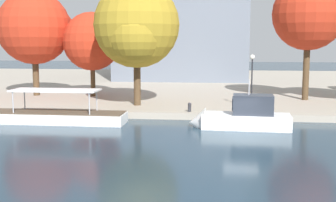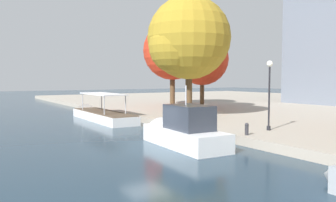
{
  "view_description": "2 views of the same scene",
  "coord_description": "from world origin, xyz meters",
  "px_view_note": "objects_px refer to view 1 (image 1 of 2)",
  "views": [
    {
      "loc": [
        -1.73,
        -31.26,
        6.63
      ],
      "look_at": [
        -5.66,
        3.91,
        1.81
      ],
      "focal_mm": 47.74,
      "sensor_mm": 36.0,
      "label": 1
    },
    {
      "loc": [
        17.54,
        -9.49,
        4.12
      ],
      "look_at": [
        -3.54,
        3.79,
        2.53
      ],
      "focal_mm": 36.7,
      "sensor_mm": 36.0,
      "label": 2
    }
  ],
  "objects_px": {
    "lamp_post": "(252,74)",
    "tree_3": "(307,14)",
    "tree_2": "(134,25)",
    "mooring_bollard_0": "(262,108)",
    "tour_boat_0": "(45,119)",
    "tree_1": "(92,43)",
    "tree_0": "(38,28)",
    "motor_yacht_1": "(239,119)",
    "mooring_bollard_2": "(190,107)"
  },
  "relations": [
    {
      "from": "tour_boat_0",
      "to": "motor_yacht_1",
      "type": "distance_m",
      "value": 15.62
    },
    {
      "from": "lamp_post",
      "to": "tree_3",
      "type": "relative_size",
      "value": 0.39
    },
    {
      "from": "mooring_bollard_2",
      "to": "motor_yacht_1",
      "type": "bearing_deg",
      "value": -43.34
    },
    {
      "from": "tree_3",
      "to": "mooring_bollard_2",
      "type": "bearing_deg",
      "value": -140.98
    },
    {
      "from": "tour_boat_0",
      "to": "tree_0",
      "type": "bearing_deg",
      "value": -65.71
    },
    {
      "from": "motor_yacht_1",
      "to": "tree_0",
      "type": "bearing_deg",
      "value": -29.56
    },
    {
      "from": "tree_1",
      "to": "tree_2",
      "type": "relative_size",
      "value": 0.8
    },
    {
      "from": "tree_0",
      "to": "lamp_post",
      "type": "bearing_deg",
      "value": -17.47
    },
    {
      "from": "tree_3",
      "to": "tour_boat_0",
      "type": "bearing_deg",
      "value": -151.83
    },
    {
      "from": "tour_boat_0",
      "to": "tree_1",
      "type": "relative_size",
      "value": 1.38
    },
    {
      "from": "mooring_bollard_0",
      "to": "tree_1",
      "type": "xyz_separation_m",
      "value": [
        -17.3,
        10.02,
        5.37
      ]
    },
    {
      "from": "motor_yacht_1",
      "to": "tree_2",
      "type": "bearing_deg",
      "value": -34.17
    },
    {
      "from": "mooring_bollard_0",
      "to": "tree_3",
      "type": "relative_size",
      "value": 0.06
    },
    {
      "from": "tree_0",
      "to": "tree_1",
      "type": "distance_m",
      "value": 6.23
    },
    {
      "from": "tree_1",
      "to": "tree_3",
      "type": "bearing_deg",
      "value": -2.31
    },
    {
      "from": "tree_0",
      "to": "mooring_bollard_2",
      "type": "bearing_deg",
      "value": -29.62
    },
    {
      "from": "mooring_bollard_0",
      "to": "mooring_bollard_2",
      "type": "height_order",
      "value": "mooring_bollard_2"
    },
    {
      "from": "lamp_post",
      "to": "tree_3",
      "type": "distance_m",
      "value": 10.25
    },
    {
      "from": "motor_yacht_1",
      "to": "mooring_bollard_0",
      "type": "distance_m",
      "value": 4.24
    },
    {
      "from": "mooring_bollard_2",
      "to": "tree_0",
      "type": "bearing_deg",
      "value": 150.38
    },
    {
      "from": "tree_2",
      "to": "mooring_bollard_2",
      "type": "bearing_deg",
      "value": -31.8
    },
    {
      "from": "lamp_post",
      "to": "tree_2",
      "type": "xyz_separation_m",
      "value": [
        -10.71,
        0.62,
        4.35
      ]
    },
    {
      "from": "lamp_post",
      "to": "tree_2",
      "type": "distance_m",
      "value": 11.58
    },
    {
      "from": "motor_yacht_1",
      "to": "tree_3",
      "type": "relative_size",
      "value": 0.63
    },
    {
      "from": "tree_3",
      "to": "tree_0",
      "type": "bearing_deg",
      "value": 178.4
    },
    {
      "from": "lamp_post",
      "to": "tree_1",
      "type": "xyz_separation_m",
      "value": [
        -16.62,
        7.24,
        2.72
      ]
    },
    {
      "from": "motor_yacht_1",
      "to": "mooring_bollard_0",
      "type": "bearing_deg",
      "value": -115.61
    },
    {
      "from": "motor_yacht_1",
      "to": "lamp_post",
      "type": "xyz_separation_m",
      "value": [
        1.35,
        6.49,
        2.95
      ]
    },
    {
      "from": "motor_yacht_1",
      "to": "tree_1",
      "type": "bearing_deg",
      "value": -38.92
    },
    {
      "from": "tree_2",
      "to": "tour_boat_0",
      "type": "bearing_deg",
      "value": -134.13
    },
    {
      "from": "tree_3",
      "to": "motor_yacht_1",
      "type": "bearing_deg",
      "value": -118.96
    },
    {
      "from": "mooring_bollard_0",
      "to": "lamp_post",
      "type": "distance_m",
      "value": 3.9
    },
    {
      "from": "lamp_post",
      "to": "tree_0",
      "type": "relative_size",
      "value": 0.42
    },
    {
      "from": "lamp_post",
      "to": "motor_yacht_1",
      "type": "bearing_deg",
      "value": -101.72
    },
    {
      "from": "tree_1",
      "to": "tree_2",
      "type": "height_order",
      "value": "tree_2"
    },
    {
      "from": "tree_0",
      "to": "tree_2",
      "type": "bearing_deg",
      "value": -28.62
    },
    {
      "from": "mooring_bollard_0",
      "to": "mooring_bollard_2",
      "type": "bearing_deg",
      "value": 179.1
    },
    {
      "from": "motor_yacht_1",
      "to": "tree_0",
      "type": "height_order",
      "value": "tree_0"
    },
    {
      "from": "tree_0",
      "to": "tree_3",
      "type": "bearing_deg",
      "value": -1.6
    },
    {
      "from": "tour_boat_0",
      "to": "tree_1",
      "type": "distance_m",
      "value": 14.4
    },
    {
      "from": "mooring_bollard_2",
      "to": "tree_0",
      "type": "relative_size",
      "value": 0.07
    },
    {
      "from": "tree_0",
      "to": "tree_2",
      "type": "relative_size",
      "value": 1.0
    },
    {
      "from": "tour_boat_0",
      "to": "tree_2",
      "type": "height_order",
      "value": "tree_2"
    },
    {
      "from": "tree_0",
      "to": "tree_2",
      "type": "distance_m",
      "value": 13.6
    },
    {
      "from": "tour_boat_0",
      "to": "mooring_bollard_2",
      "type": "relative_size",
      "value": 15.62
    },
    {
      "from": "tree_2",
      "to": "mooring_bollard_0",
      "type": "bearing_deg",
      "value": -16.61
    },
    {
      "from": "tour_boat_0",
      "to": "tree_0",
      "type": "height_order",
      "value": "tree_0"
    },
    {
      "from": "mooring_bollard_0",
      "to": "lamp_post",
      "type": "height_order",
      "value": "lamp_post"
    },
    {
      "from": "tour_boat_0",
      "to": "motor_yacht_1",
      "type": "height_order",
      "value": "motor_yacht_1"
    },
    {
      "from": "lamp_post",
      "to": "tree_3",
      "type": "bearing_deg",
      "value": 47.76
    }
  ]
}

